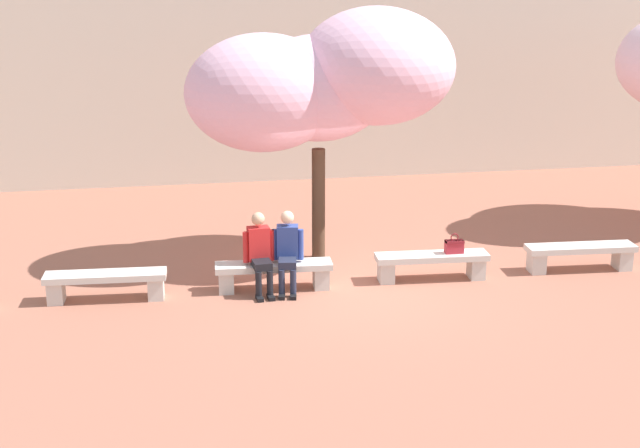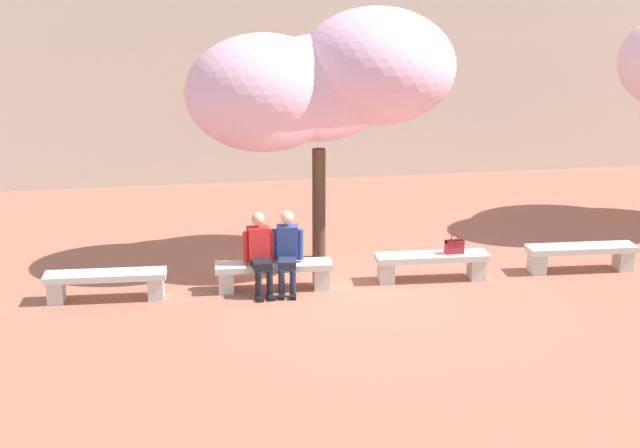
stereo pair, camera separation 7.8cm
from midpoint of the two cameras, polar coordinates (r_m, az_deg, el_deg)
The scene contains 9 objects.
ground_plane at distance 14.58m, azimuth 2.33°, elevation -3.89°, with size 100.00×100.00×0.00m, color #9E604C.
stone_bench_near_west at distance 14.22m, azimuth -13.40°, elevation -3.58°, with size 1.88×0.53×0.45m.
stone_bench_center at distance 14.27m, azimuth -2.83°, elevation -3.06°, with size 1.88×0.53×0.45m.
stone_bench_near_east at distance 14.80m, azimuth 7.32°, elevation -2.45°, with size 1.88×0.53×0.45m.
stone_bench_east_end at distance 15.75m, azimuth 16.49°, elevation -1.84°, with size 1.88×0.53×0.45m.
person_seated_left at distance 14.07m, azimuth -3.72°, elevation -1.67°, with size 0.51×0.70×1.29m.
person_seated_right at distance 14.12m, azimuth -1.94°, elevation -1.57°, with size 0.50×0.72×1.29m.
handbag at distance 14.80m, azimuth 8.75°, elevation -1.39°, with size 0.30×0.15×0.34m.
cherry_tree_main at distance 15.02m, azimuth 0.44°, elevation 9.15°, with size 4.52×2.82×4.37m.
Camera 2 is at (-2.88, -13.35, 5.09)m, focal length 50.00 mm.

